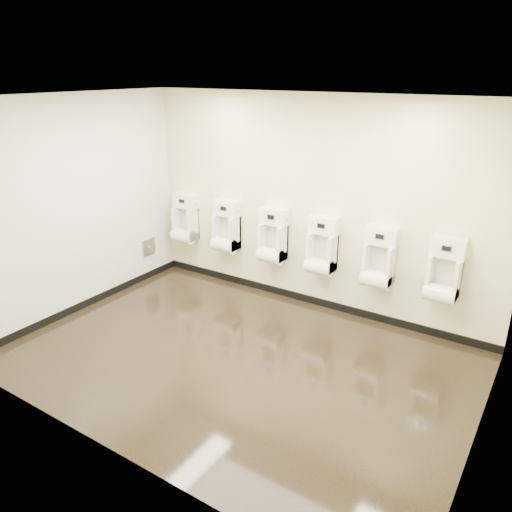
{
  "coord_description": "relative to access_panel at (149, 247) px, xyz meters",
  "views": [
    {
      "loc": [
        2.82,
        -3.93,
        3.07
      ],
      "look_at": [
        -0.1,
        0.55,
        1.05
      ],
      "focal_mm": 35.0,
      "sensor_mm": 36.0,
      "label": 1
    }
  ],
  "objects": [
    {
      "name": "ground",
      "position": [
        2.48,
        -1.2,
        -0.5
      ],
      "size": [
        5.0,
        3.5,
        0.0
      ],
      "primitive_type": "cube",
      "color": "black",
      "rests_on": "ground"
    },
    {
      "name": "ceiling",
      "position": [
        2.48,
        -1.2,
        2.3
      ],
      "size": [
        5.0,
        3.5,
        0.0
      ],
      "primitive_type": "cube",
      "color": "silver"
    },
    {
      "name": "back_wall",
      "position": [
        2.48,
        0.55,
        0.9
      ],
      "size": [
        5.0,
        0.02,
        2.8
      ],
      "primitive_type": "cube",
      "color": "beige",
      "rests_on": "ground"
    },
    {
      "name": "front_wall",
      "position": [
        2.48,
        -2.95,
        0.9
      ],
      "size": [
        5.0,
        0.02,
        2.8
      ],
      "primitive_type": "cube",
      "color": "beige",
      "rests_on": "ground"
    },
    {
      "name": "left_wall",
      "position": [
        -0.02,
        -1.2,
        0.9
      ],
      "size": [
        0.02,
        3.5,
        2.8
      ],
      "primitive_type": "cube",
      "color": "beige",
      "rests_on": "ground"
    },
    {
      "name": "right_wall",
      "position": [
        4.98,
        -1.2,
        0.9
      ],
      "size": [
        0.02,
        3.5,
        2.8
      ],
      "primitive_type": "cube",
      "color": "beige",
      "rests_on": "ground"
    },
    {
      "name": "tile_overlay_left",
      "position": [
        -0.01,
        -1.2,
        0.9
      ],
      "size": [
        0.01,
        3.5,
        2.8
      ],
      "primitive_type": "cube",
      "color": "silver",
      "rests_on": "ground"
    },
    {
      "name": "skirting_back",
      "position": [
        2.48,
        0.54,
        -0.45
      ],
      "size": [
        5.0,
        0.02,
        0.1
      ],
      "primitive_type": "cube",
      "color": "black",
      "rests_on": "ground"
    },
    {
      "name": "skirting_left",
      "position": [
        -0.01,
        -1.2,
        -0.45
      ],
      "size": [
        0.02,
        3.5,
        0.1
      ],
      "primitive_type": "cube",
      "color": "black",
      "rests_on": "ground"
    },
    {
      "name": "access_panel",
      "position": [
        0.0,
        0.0,
        0.0
      ],
      "size": [
        0.04,
        0.25,
        0.25
      ],
      "color": "#9E9EA3",
      "rests_on": "left_wall"
    },
    {
      "name": "urinal_0",
      "position": [
        0.4,
        0.42,
        0.36
      ],
      "size": [
        0.4,
        0.3,
        0.74
      ],
      "color": "white",
      "rests_on": "back_wall"
    },
    {
      "name": "urinal_1",
      "position": [
        1.17,
        0.42,
        0.36
      ],
      "size": [
        0.4,
        0.3,
        0.74
      ],
      "color": "white",
      "rests_on": "back_wall"
    },
    {
      "name": "urinal_2",
      "position": [
        1.96,
        0.42,
        0.36
      ],
      "size": [
        0.4,
        0.3,
        0.74
      ],
      "color": "white",
      "rests_on": "back_wall"
    },
    {
      "name": "urinal_3",
      "position": [
        2.71,
        0.42,
        0.36
      ],
      "size": [
        0.4,
        0.3,
        0.74
      ],
      "color": "white",
      "rests_on": "back_wall"
    },
    {
      "name": "urinal_4",
      "position": [
        3.47,
        0.42,
        0.36
      ],
      "size": [
        0.4,
        0.3,
        0.74
      ],
      "color": "white",
      "rests_on": "back_wall"
    },
    {
      "name": "urinal_5",
      "position": [
        4.24,
        0.42,
        0.36
      ],
      "size": [
        0.4,
        0.3,
        0.74
      ],
      "color": "white",
      "rests_on": "back_wall"
    }
  ]
}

